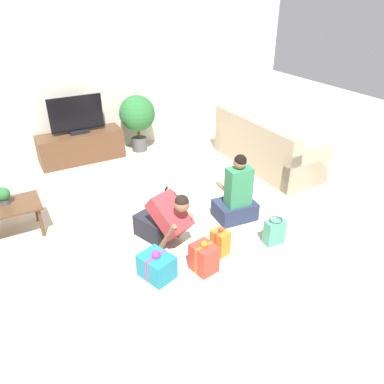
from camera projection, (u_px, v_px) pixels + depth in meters
name	position (u px, v px, depth m)	size (l,w,h in m)	color
ground_plane	(148.00, 218.00, 5.08)	(16.00, 16.00, 0.00)	beige
wall_back	(83.00, 82.00, 6.46)	(8.40, 0.06, 2.60)	beige
sofa_right	(265.00, 149.00, 6.40)	(0.82, 2.04, 0.86)	tan
coffee_table	(2.00, 211.00, 4.53)	(0.89, 0.52, 0.43)	brown
tv_console	(81.00, 147.00, 6.62)	(1.45, 0.47, 0.52)	brown
tv	(77.00, 117.00, 6.36)	(0.91, 0.20, 0.64)	black
potted_plant_back_right	(137.00, 115.00, 6.83)	(0.65, 0.65, 1.05)	#4C4C51
person_kneeling	(164.00, 219.00, 4.45)	(0.56, 0.83, 0.77)	#23232D
person_sitting	(236.00, 197.00, 4.92)	(0.55, 0.51, 0.95)	#283351
dog	(172.00, 199.00, 5.11)	(0.20, 0.53, 0.34)	black
gift_box_a	(157.00, 266.00, 4.01)	(0.38, 0.43, 0.34)	teal
gift_box_b	(204.00, 258.00, 4.09)	(0.27, 0.30, 0.39)	red
gift_box_c	(220.00, 242.00, 4.35)	(0.20, 0.23, 0.36)	orange
gift_bag_a	(274.00, 232.00, 4.52)	(0.25, 0.16, 0.34)	#4CA384
tabletop_plant	(3.00, 195.00, 4.52)	(0.17, 0.17, 0.22)	#4C4C51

